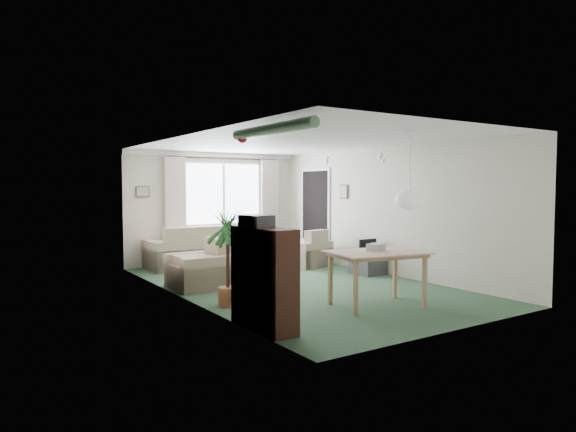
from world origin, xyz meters
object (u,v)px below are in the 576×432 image
armchair_left (198,264)px  tv_cube (368,261)px  sofa (190,247)px  houseplant (228,256)px  armchair_corner (305,248)px  dining_table (377,280)px  coffee_table (213,255)px  bookshelf (264,279)px  pet_bed (311,260)px

armchair_left → tv_cube: size_ratio=1.69×
sofa → houseplant: (-0.86, -3.44, 0.26)m
sofa → armchair_corner: 2.38m
dining_table → tv_cube: size_ratio=2.23×
armchair_corner → dining_table: 3.68m
sofa → coffee_table: 0.54m
tv_cube → dining_table: bearing=-130.8°
coffee_table → tv_cube: bearing=-51.7°
bookshelf → pet_bed: bearing=45.9°
armchair_left → pet_bed: armchair_left is taller
tv_cube → pet_bed: 1.76m
houseplant → dining_table: (1.71, -1.17, -0.32)m
tv_cube → bookshelf: bearing=-150.3°
sofa → armchair_left: (-0.71, -2.07, -0.03)m
armchair_corner → dining_table: (-1.23, -3.47, -0.01)m
bookshelf → sofa: bearing=75.3°
houseplant → coffee_table: bearing=68.2°
houseplant → bookshelf: bearing=-98.3°
armchair_corner → bookshelf: bearing=36.6°
coffee_table → tv_cube: tv_cube is taller
coffee_table → armchair_left: bearing=-120.9°
bookshelf → pet_bed: bookshelf is taller
armchair_left → dining_table: size_ratio=0.76×
tv_cube → sofa: bearing=132.3°
sofa → houseplant: bearing=75.1°
coffee_table → dining_table: dining_table is taller
sofa → tv_cube: sofa is taller
armchair_corner → coffee_table: bearing=-46.5°
bookshelf → armchair_left: bearing=80.5°
dining_table → pet_bed: size_ratio=1.99×
houseplant → pet_bed: bearing=38.1°
sofa → tv_cube: (2.49, -2.60, -0.19)m
armchair_corner → tv_cube: armchair_corner is taller
bookshelf → dining_table: bookshelf is taller
dining_table → tv_cube: 2.59m
sofa → armchair_corner: bearing=150.4°
pet_bed → armchair_left: bearing=-158.9°
armchair_left → dining_table: 2.98m
houseplant → armchair_corner: bearing=38.0°
armchair_left → armchair_corner: bearing=108.8°
coffee_table → armchair_corner: bearing=-34.0°
armchair_corner → dining_table: bearing=58.0°
bookshelf → coffee_table: bearing=69.6°
coffee_table → houseplant: 3.66m
armchair_left → houseplant: bearing=-5.8°
armchair_left → bookshelf: 2.71m
dining_table → pet_bed: bearing=67.0°
sofa → armchair_left: size_ratio=1.91×
coffee_table → pet_bed: size_ratio=1.68×
armchair_left → houseplant: (-0.15, -1.37, 0.29)m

